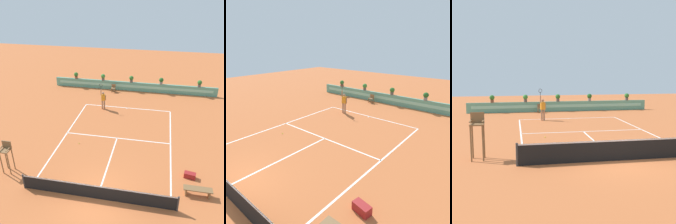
% 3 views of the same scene
% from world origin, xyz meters
% --- Properties ---
extents(ground_plane, '(60.00, 60.00, 0.00)m').
position_xyz_m(ground_plane, '(0.00, 6.00, 0.00)').
color(ground_plane, '#BC6033').
extents(court_lines, '(8.32, 11.94, 0.01)m').
position_xyz_m(court_lines, '(0.00, 6.72, 0.00)').
color(court_lines, white).
rests_on(court_lines, ground).
extents(net, '(8.92, 0.10, 1.00)m').
position_xyz_m(net, '(0.00, 0.00, 0.51)').
color(net, '#333333').
rests_on(net, ground).
extents(back_wall_barrier, '(18.00, 0.21, 1.00)m').
position_xyz_m(back_wall_barrier, '(0.00, 16.39, 0.50)').
color(back_wall_barrier, '#599E84').
rests_on(back_wall_barrier, ground).
extents(umpire_chair, '(0.60, 0.60, 2.14)m').
position_xyz_m(umpire_chair, '(-6.14, 1.26, 1.34)').
color(umpire_chair, brown).
rests_on(umpire_chair, ground).
extents(ball_kid_chair, '(0.44, 0.44, 0.85)m').
position_xyz_m(ball_kid_chair, '(-2.09, 15.66, 0.48)').
color(ball_kid_chair, brown).
rests_on(ball_kid_chair, ground).
extents(tennis_player, '(0.60, 0.31, 2.58)m').
position_xyz_m(tennis_player, '(-2.22, 11.24, 1.05)').
color(tennis_player, '#9E7051').
rests_on(tennis_player, ground).
extents(tennis_ball_near_baseline, '(0.07, 0.07, 0.07)m').
position_xyz_m(tennis_ball_near_baseline, '(-2.69, 5.07, 0.03)').
color(tennis_ball_near_baseline, '#CCE033').
rests_on(tennis_ball_near_baseline, ground).
extents(potted_plant_centre, '(0.48, 0.48, 0.72)m').
position_xyz_m(potted_plant_centre, '(-0.21, 16.39, 1.41)').
color(potted_plant_centre, '#514C47').
rests_on(potted_plant_centre, back_wall_barrier).
extents(potted_plant_left, '(0.48, 0.48, 0.72)m').
position_xyz_m(potted_plant_left, '(-3.41, 16.39, 1.41)').
color(potted_plant_left, '#514C47').
rests_on(potted_plant_left, back_wall_barrier).
extents(potted_plant_right, '(0.48, 0.48, 0.72)m').
position_xyz_m(potted_plant_right, '(3.04, 16.39, 1.41)').
color(potted_plant_right, gray).
rests_on(potted_plant_right, back_wall_barrier).
extents(potted_plant_far_right, '(0.48, 0.48, 0.72)m').
position_xyz_m(potted_plant_far_right, '(7.03, 16.39, 1.41)').
color(potted_plant_far_right, '#514C47').
rests_on(potted_plant_far_right, back_wall_barrier).
extents(potted_plant_far_left, '(0.48, 0.48, 0.72)m').
position_xyz_m(potted_plant_far_left, '(-6.59, 16.39, 1.41)').
color(potted_plant_far_left, brown).
rests_on(potted_plant_far_left, back_wall_barrier).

